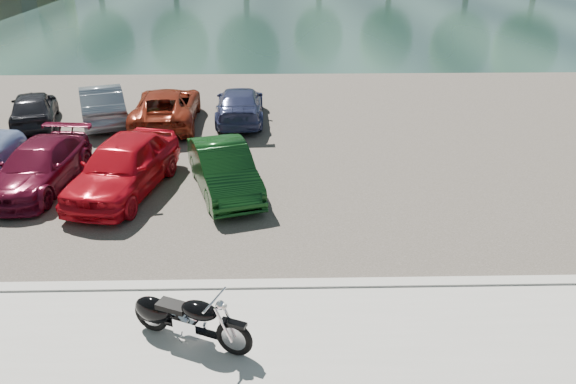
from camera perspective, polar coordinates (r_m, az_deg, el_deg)
name	(u,v)px	position (r m, az deg, el deg)	size (l,w,h in m)	color
ground	(251,357)	(10.03, -3.75, -16.40)	(200.00, 200.00, 0.00)	#595447
kerb	(255,286)	(11.55, -3.39, -9.50)	(60.00, 0.30, 0.14)	#A5A39B
parking_lot	(263,137)	(19.63, -2.57, 5.63)	(60.00, 18.00, 0.04)	#3E3932
river	(269,15)	(47.92, -1.92, 17.49)	(120.00, 40.00, 0.00)	#1B302E
motorcycle	(180,317)	(10.10, -10.88, -12.37)	(2.20, 1.16, 1.05)	black
car_3	(39,166)	(16.96, -23.93, 2.40)	(1.73, 4.25, 1.23)	#580C22
car_4	(123,166)	(15.77, -16.38, 2.55)	(1.82, 4.52, 1.54)	red
car_5	(224,169)	(15.34, -6.54, 2.35)	(1.39, 3.99, 1.31)	#0E3512
car_8	(34,108)	(22.55, -24.43, 7.77)	(1.50, 3.73, 1.27)	black
car_9	(102,103)	(22.05, -18.39, 8.55)	(1.46, 4.20, 1.38)	slate
car_10	(166,107)	(21.11, -12.25, 8.46)	(2.19, 4.76, 1.32)	maroon
car_11	(240,105)	(21.14, -4.91, 8.84)	(1.72, 4.24, 1.23)	navy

